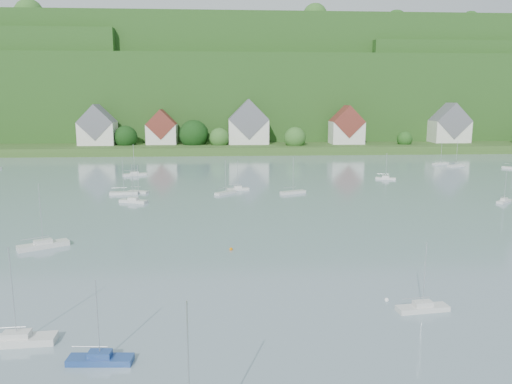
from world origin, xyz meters
TOP-DOWN VIEW (x-y plane):
  - far_shore_strip at (0.00, 200.00)m, footprint 600.00×60.00m
  - forested_ridge at (0.39, 268.57)m, footprint 620.00×181.22m
  - village_building_0 at (-55.00, 187.00)m, footprint 14.00×10.40m
  - village_building_1 at (-30.00, 189.00)m, footprint 12.00×9.36m
  - village_building_2 at (5.00, 188.00)m, footprint 16.00×11.44m
  - village_building_3 at (45.00, 186.00)m, footprint 13.00×10.40m
  - village_building_4 at (90.00, 190.00)m, footprint 15.00×10.40m
  - near_sailboat_0 at (-23.07, 26.56)m, footprint 6.53×2.16m
  - near_sailboat_1 at (-15.18, 22.89)m, footprint 5.25×1.79m
  - near_sailboat_3 at (14.42, 30.88)m, footprint 5.37×2.07m
  - near_sailboat_6 at (-30.86, 55.28)m, footprint 6.82×5.21m
  - mooring_buoy_1 at (11.65, 33.50)m, footprint 0.47×0.47m
  - mooring_buoy_3 at (-4.29, 52.41)m, footprint 0.48×0.48m
  - far_sailboat_cluster at (16.23, 115.01)m, footprint 202.68×63.14m

SIDE VIEW (x-z plane):
  - mooring_buoy_1 at x=11.65m, z-range -0.23..0.23m
  - mooring_buoy_3 at x=-4.29m, z-range -0.24..0.24m
  - far_sailboat_cluster at x=16.23m, z-range -3.98..4.72m
  - near_sailboat_1 at x=-15.18m, z-range -3.08..3.89m
  - near_sailboat_3 at x=14.42m, z-range -3.13..3.94m
  - near_sailboat_0 at x=-23.07m, z-range -3.89..4.80m
  - near_sailboat_6 at x=-30.86m, z-range -4.14..5.08m
  - far_shore_strip at x=0.00m, z-range 0.00..3.00m
  - village_building_1 at x=-30.00m, z-range 1.75..15.75m
  - village_building_3 at x=45.00m, z-range 1.68..17.18m
  - village_building_0 at x=-55.00m, z-range 1.51..17.51m
  - village_building_4 at x=90.00m, z-range 1.34..17.84m
  - village_building_2 at x=5.00m, z-range 1.27..19.27m
  - forested_ridge at x=0.39m, z-range -12.06..57.83m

